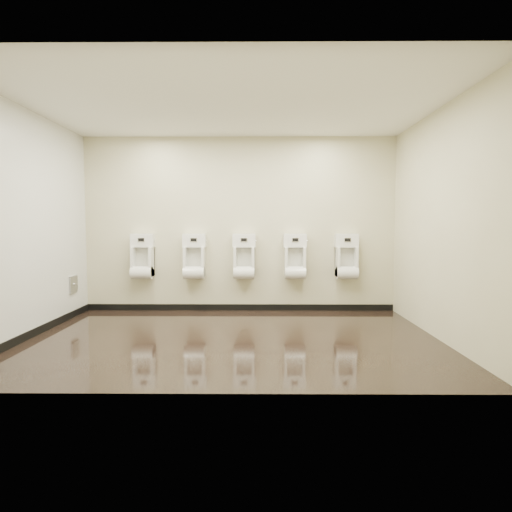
{
  "coord_description": "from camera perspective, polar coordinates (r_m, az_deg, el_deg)",
  "views": [
    {
      "loc": [
        0.32,
        -5.16,
        1.37
      ],
      "look_at": [
        0.28,
        0.55,
        0.97
      ],
      "focal_mm": 30.0,
      "sensor_mm": 36.0,
      "label": 1
    }
  ],
  "objects": [
    {
      "name": "back_wall",
      "position": [
        6.92,
        -2.22,
        4.21
      ],
      "size": [
        5.0,
        0.02,
        2.8
      ],
      "primitive_type": "cube",
      "color": "beige",
      "rests_on": "ground"
    },
    {
      "name": "urinal_2",
      "position": [
        6.82,
        -1.6,
        -0.51
      ],
      "size": [
        0.38,
        0.28,
        0.7
      ],
      "color": "white",
      "rests_on": "back_wall"
    },
    {
      "name": "skirting_left",
      "position": [
        6.03,
        -27.74,
        -9.15
      ],
      "size": [
        0.02,
        3.5,
        0.1
      ],
      "primitive_type": "cube",
      "color": "black",
      "rests_on": "ground"
    },
    {
      "name": "tile_overlay_left",
      "position": [
        5.88,
        -28.23,
        3.78
      ],
      "size": [
        0.01,
        3.5,
        2.8
      ],
      "primitive_type": "cube",
      "color": "silver",
      "rests_on": "ground"
    },
    {
      "name": "right_wall",
      "position": [
        5.6,
        23.37,
        3.94
      ],
      "size": [
        0.02,
        3.5,
        2.8
      ],
      "primitive_type": "cube",
      "color": "beige",
      "rests_on": "ground"
    },
    {
      "name": "urinal_1",
      "position": [
        6.89,
        -8.23,
        -0.5
      ],
      "size": [
        0.38,
        0.28,
        0.7
      ],
      "color": "white",
      "rests_on": "back_wall"
    },
    {
      "name": "ceiling",
      "position": [
        5.37,
        -3.19,
        19.4
      ],
      "size": [
        5.0,
        3.5,
        0.0
      ],
      "primitive_type": "cube",
      "color": "white"
    },
    {
      "name": "ground",
      "position": [
        5.35,
        -3.07,
        -10.88
      ],
      "size": [
        5.0,
        3.5,
        0.0
      ],
      "primitive_type": "cube",
      "color": "black",
      "rests_on": "ground"
    },
    {
      "name": "urinal_4",
      "position": [
        6.95,
        11.99,
        -0.51
      ],
      "size": [
        0.38,
        0.28,
        0.7
      ],
      "color": "white",
      "rests_on": "back_wall"
    },
    {
      "name": "urinal_0",
      "position": [
        7.06,
        -14.91,
        -0.48
      ],
      "size": [
        0.38,
        0.28,
        0.7
      ],
      "color": "white",
      "rests_on": "back_wall"
    },
    {
      "name": "skirting_back",
      "position": [
        7.04,
        -2.2,
        -6.85
      ],
      "size": [
        5.0,
        0.02,
        0.1
      ],
      "primitive_type": "cube",
      "color": "black",
      "rests_on": "ground"
    },
    {
      "name": "access_panel",
      "position": [
        7.01,
        -23.18,
        -3.49
      ],
      "size": [
        0.04,
        0.25,
        0.25
      ],
      "color": "#9E9EA3",
      "rests_on": "left_wall"
    },
    {
      "name": "front_wall",
      "position": [
        3.43,
        -4.96,
        4.42
      ],
      "size": [
        5.0,
        0.02,
        2.8
      ],
      "primitive_type": "cube",
      "color": "beige",
      "rests_on": "ground"
    },
    {
      "name": "urinal_3",
      "position": [
        6.83,
        5.22,
        -0.51
      ],
      "size": [
        0.38,
        0.28,
        0.7
      ],
      "color": "white",
      "rests_on": "back_wall"
    },
    {
      "name": "left_wall",
      "position": [
        5.89,
        -28.27,
        3.78
      ],
      "size": [
        0.02,
        3.5,
        2.8
      ],
      "primitive_type": "cube",
      "color": "beige",
      "rests_on": "ground"
    }
  ]
}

